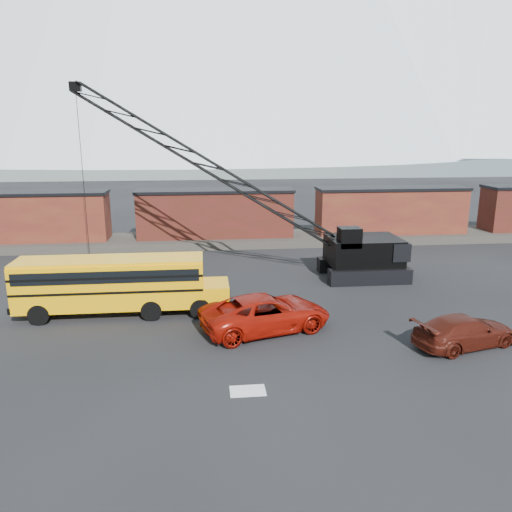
{
  "coord_description": "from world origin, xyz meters",
  "views": [
    {
      "loc": [
        -1.04,
        -21.56,
        9.98
      ],
      "look_at": [
        1.85,
        5.59,
        3.0
      ],
      "focal_mm": 35.0,
      "sensor_mm": 36.0,
      "label": 1
    }
  ],
  "objects_px": {
    "school_bus": "(118,283)",
    "maroon_suv": "(465,331)",
    "red_pickup": "(266,313)",
    "crawler_crane": "(222,174)"
  },
  "relations": [
    {
      "from": "school_bus",
      "to": "red_pickup",
      "type": "bearing_deg",
      "value": -21.83
    },
    {
      "from": "school_bus",
      "to": "red_pickup",
      "type": "xyz_separation_m",
      "value": [
        7.78,
        -3.12,
        -0.87
      ]
    },
    {
      "from": "school_bus",
      "to": "red_pickup",
      "type": "relative_size",
      "value": 1.75
    },
    {
      "from": "school_bus",
      "to": "maroon_suv",
      "type": "height_order",
      "value": "school_bus"
    },
    {
      "from": "school_bus",
      "to": "crawler_crane",
      "type": "bearing_deg",
      "value": 47.8
    },
    {
      "from": "red_pickup",
      "to": "maroon_suv",
      "type": "bearing_deg",
      "value": -124.5
    },
    {
      "from": "school_bus",
      "to": "maroon_suv",
      "type": "relative_size",
      "value": 2.25
    },
    {
      "from": "red_pickup",
      "to": "crawler_crane",
      "type": "height_order",
      "value": "crawler_crane"
    },
    {
      "from": "crawler_crane",
      "to": "red_pickup",
      "type": "bearing_deg",
      "value": -79.83
    },
    {
      "from": "school_bus",
      "to": "red_pickup",
      "type": "distance_m",
      "value": 8.43
    }
  ]
}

